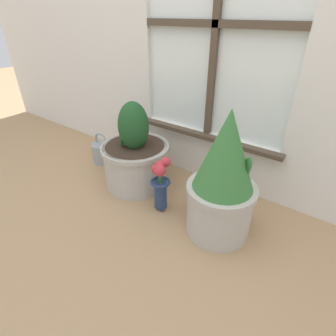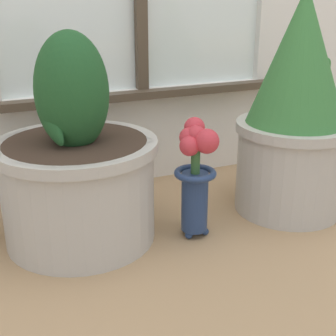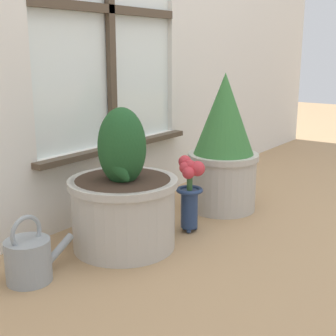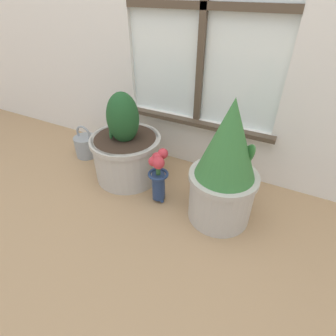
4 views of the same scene
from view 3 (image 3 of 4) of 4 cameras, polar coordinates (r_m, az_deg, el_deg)
The scene contains 5 objects.
ground_plane at distance 1.91m, azimuth 5.29°, elevation -8.00°, with size 10.00×10.00×0.00m, color tan.
potted_plant_left at distance 1.73m, azimuth -5.48°, elevation -3.80°, with size 0.40×0.40×0.53m.
potted_plant_right at distance 2.14m, azimuth 6.78°, elevation 2.56°, with size 0.32×0.32×0.63m.
flower_vase at distance 1.88m, azimuth 2.67°, elevation -2.57°, with size 0.11×0.11×0.31m.
watering_can at distance 1.58m, azimuth -16.57°, elevation -10.56°, with size 0.26×0.15×0.22m.
Camera 3 is at (-1.52, -0.90, 0.72)m, focal length 50.00 mm.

